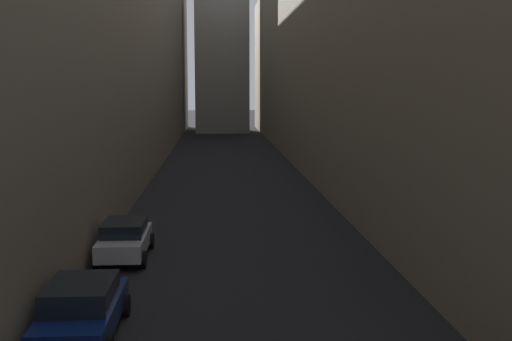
# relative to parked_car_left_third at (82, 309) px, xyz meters

# --- Properties ---
(ground_plane) EXTENTS (264.00, 264.00, 0.00)m
(ground_plane) POSITION_rel_parked_car_left_third_xyz_m (4.40, 30.93, -0.78)
(ground_plane) COLOR black
(building_block_left) EXTENTS (14.39, 108.00, 21.01)m
(building_block_left) POSITION_rel_parked_car_left_third_xyz_m (-8.30, 32.93, 9.72)
(building_block_left) COLOR #756B5B
(building_block_left) RESTS_ON ground
(building_block_right) EXTENTS (12.26, 108.00, 19.37)m
(building_block_right) POSITION_rel_parked_car_left_third_xyz_m (16.03, 32.93, 8.90)
(building_block_right) COLOR gray
(building_block_right) RESTS_ON ground
(parked_car_left_third) EXTENTS (1.99, 4.30, 1.51)m
(parked_car_left_third) POSITION_rel_parked_car_left_third_xyz_m (0.00, 0.00, 0.00)
(parked_car_left_third) COLOR navy
(parked_car_left_third) RESTS_ON ground
(parked_car_left_far) EXTENTS (1.88, 4.03, 1.45)m
(parked_car_left_far) POSITION_rel_parked_car_left_third_xyz_m (0.00, 7.55, -0.02)
(parked_car_left_far) COLOR #B7B7BC
(parked_car_left_far) RESTS_ON ground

